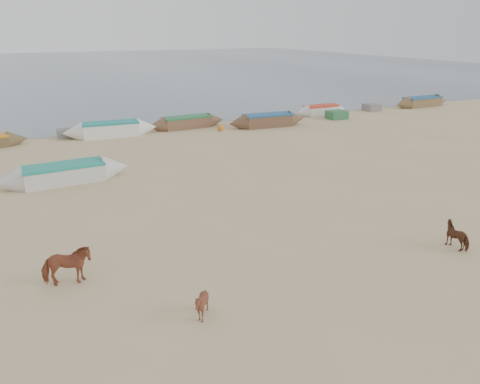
# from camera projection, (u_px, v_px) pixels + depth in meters

# --- Properties ---
(ground) EXTENTS (140.00, 140.00, 0.00)m
(ground) POSITION_uv_depth(u_px,v_px,m) (294.00, 259.00, 14.87)
(ground) COLOR tan
(ground) RESTS_ON ground
(sea) EXTENTS (160.00, 160.00, 0.00)m
(sea) POSITION_uv_depth(u_px,v_px,m) (55.00, 68.00, 84.64)
(sea) COLOR slate
(sea) RESTS_ON ground
(cow_adult) EXTENTS (1.48, 0.85, 1.18)m
(cow_adult) POSITION_uv_depth(u_px,v_px,m) (67.00, 266.00, 13.22)
(cow_adult) COLOR brown
(cow_adult) RESTS_ON ground
(calf_front) EXTENTS (0.88, 0.82, 0.83)m
(calf_front) POSITION_uv_depth(u_px,v_px,m) (202.00, 305.00, 11.70)
(calf_front) COLOR #5A2C1C
(calf_front) RESTS_ON ground
(calf_right) EXTENTS (1.05, 1.10, 0.86)m
(calf_right) POSITION_uv_depth(u_px,v_px,m) (458.00, 235.00, 15.58)
(calf_right) COLOR #59311C
(calf_right) RESTS_ON ground
(near_canoe) EXTENTS (6.29, 1.86, 0.89)m
(near_canoe) POSITION_uv_depth(u_px,v_px,m) (64.00, 173.00, 22.09)
(near_canoe) COLOR silver
(near_canoe) RESTS_ON ground
(waterline_canoes) EXTENTS (59.43, 4.12, 1.00)m
(waterline_canoes) POSITION_uv_depth(u_px,v_px,m) (147.00, 127.00, 32.54)
(waterline_canoes) COLOR brown
(waterline_canoes) RESTS_ON ground
(beach_clutter) EXTENTS (43.49, 3.67, 0.64)m
(beach_clutter) POSITION_uv_depth(u_px,v_px,m) (203.00, 125.00, 33.66)
(beach_clutter) COLOR #285935
(beach_clutter) RESTS_ON ground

